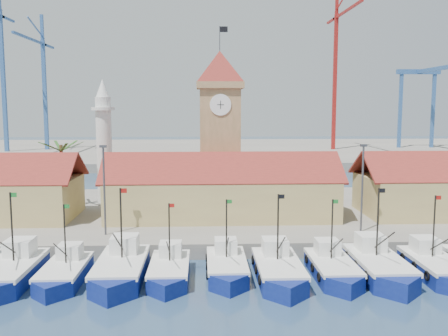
{
  "coord_description": "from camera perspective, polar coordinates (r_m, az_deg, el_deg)",
  "views": [
    {
      "loc": [
        -2.27,
        -37.37,
        14.3
      ],
      "look_at": [
        0.19,
        18.0,
        7.44
      ],
      "focal_mm": 40.0,
      "sensor_mm": 36.0,
      "label": 1
    }
  ],
  "objects": [
    {
      "name": "ground",
      "position": [
        40.07,
        0.9,
        -13.86
      ],
      "size": [
        400.0,
        400.0,
        0.0
      ],
      "primitive_type": "plane",
      "color": "navy",
      "rests_on": "ground"
    },
    {
      "name": "quay",
      "position": [
        62.89,
        -0.41,
        -5.39
      ],
      "size": [
        140.0,
        32.0,
        1.5
      ],
      "primitive_type": "cube",
      "color": "gray",
      "rests_on": "ground"
    },
    {
      "name": "terminal",
      "position": [
        147.98,
        -1.65,
        1.89
      ],
      "size": [
        240.0,
        80.0,
        2.0
      ],
      "primitive_type": "cube",
      "color": "gray",
      "rests_on": "ground"
    },
    {
      "name": "boat_1",
      "position": [
        44.72,
        -23.28,
        -11.1
      ],
      "size": [
        3.76,
        10.3,
        7.8
      ],
      "color": "navy",
      "rests_on": "ground"
    },
    {
      "name": "boat_2",
      "position": [
        43.54,
        -17.86,
        -11.51
      ],
      "size": [
        3.24,
        8.89,
        6.72
      ],
      "color": "navy",
      "rests_on": "ground"
    },
    {
      "name": "boat_3",
      "position": [
        42.73,
        -11.76,
        -11.48
      ],
      "size": [
        3.88,
        10.62,
        8.03
      ],
      "color": "navy",
      "rests_on": "ground"
    },
    {
      "name": "boat_4",
      "position": [
        42.33,
        -6.29,
        -11.75
      ],
      "size": [
        3.22,
        8.83,
        6.68
      ],
      "color": "navy",
      "rests_on": "ground"
    },
    {
      "name": "boat_5",
      "position": [
        42.9,
        0.34,
        -11.42
      ],
      "size": [
        3.31,
        9.05,
        6.85
      ],
      "color": "navy",
      "rests_on": "ground"
    },
    {
      "name": "boat_6",
      "position": [
        42.03,
        6.31,
        -11.76
      ],
      "size": [
        3.63,
        9.95,
        7.53
      ],
      "color": "navy",
      "rests_on": "ground"
    },
    {
      "name": "boat_7",
      "position": [
        43.44,
        12.41,
        -11.34
      ],
      "size": [
        3.35,
        9.18,
        6.95
      ],
      "color": "navy",
      "rests_on": "ground"
    },
    {
      "name": "boat_8",
      "position": [
        44.51,
        17.4,
        -10.91
      ],
      "size": [
        3.82,
        10.46,
        7.92
      ],
      "color": "navy",
      "rests_on": "ground"
    },
    {
      "name": "boat_9",
      "position": [
        46.31,
        23.13,
        -10.54
      ],
      "size": [
        3.5,
        9.58,
        7.25
      ],
      "color": "navy",
      "rests_on": "ground"
    },
    {
      "name": "hall_center",
      "position": [
        58.33,
        -0.27,
        -3.13
      ],
      "size": [
        27.04,
        10.13,
        7.61
      ],
      "color": "tan",
      "rests_on": "quay"
    },
    {
      "name": "clock_tower",
      "position": [
        63.45,
        -0.49,
        4.94
      ],
      "size": [
        5.8,
        5.8,
        22.7
      ],
      "color": "tan",
      "rests_on": "quay"
    },
    {
      "name": "minaret",
      "position": [
        66.75,
        -13.55,
        2.93
      ],
      "size": [
        3.0,
        3.0,
        16.3
      ],
      "color": "silver",
      "rests_on": "quay"
    },
    {
      "name": "palm_tree",
      "position": [
        66.29,
        -18.03,
        -0.27
      ],
      "size": [
        5.6,
        5.03,
        8.39
      ],
      "color": "brown",
      "rests_on": "quay"
    },
    {
      "name": "lamp_posts",
      "position": [
        50.06,
        0.66,
        -1.94
      ],
      "size": [
        80.7,
        0.25,
        9.03
      ],
      "color": "#3F3F44",
      "rests_on": "quay"
    },
    {
      "name": "crane_blue_far",
      "position": [
        148.6,
        -24.21,
        11.22
      ],
      "size": [
        1.0,
        32.87,
        44.43
      ],
      "color": "#335E9C",
      "rests_on": "terminal"
    },
    {
      "name": "crane_blue_near",
      "position": [
        150.87,
        -20.05,
        9.92
      ],
      "size": [
        1.0,
        32.5,
        37.78
      ],
      "color": "#335E9C",
      "rests_on": "terminal"
    },
    {
      "name": "crane_red_right",
      "position": [
        146.59,
        12.75,
        11.87
      ],
      "size": [
        1.0,
        32.83,
        45.14
      ],
      "color": "maroon",
      "rests_on": "terminal"
    },
    {
      "name": "gantry",
      "position": [
        157.81,
        21.76,
        8.64
      ],
      "size": [
        13.0,
        22.0,
        23.2
      ],
      "color": "#335E9C",
      "rests_on": "terminal"
    }
  ]
}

